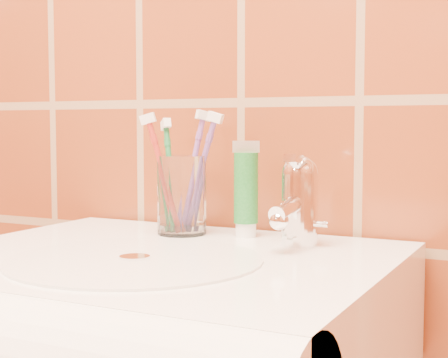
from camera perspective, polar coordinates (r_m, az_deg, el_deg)
The scene contains 7 objects.
glass_tumbler at distance 0.99m, azimuth -3.53°, elevation -1.34°, with size 0.07×0.07×0.11m, color white.
toothpaste_tube at distance 0.97m, azimuth 1.84°, elevation -1.09°, with size 0.04×0.03×0.14m.
faucet at distance 0.90m, azimuth 6.22°, elevation -1.53°, with size 0.05×0.11×0.12m.
toothbrush_0 at distance 0.98m, azimuth -4.97°, elevation 0.32°, with size 0.07×0.04×0.18m, color #A32B23, non-canonical shape.
toothbrush_1 at distance 1.01m, azimuth -4.46°, elevation 0.22°, with size 0.06×0.06×0.17m, color #1D6C37, non-canonical shape.
toothbrush_2 at distance 1.00m, azimuth -2.71°, elevation 0.56°, with size 0.05×0.05×0.19m, color #814CA4, non-canonical shape.
toothbrush_3 at distance 0.99m, azimuth -2.04°, elevation 0.41°, with size 0.07×0.03×0.18m, color #6E4594, non-canonical shape.
Camera 1 is at (0.45, 0.25, 1.01)m, focal length 55.00 mm.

